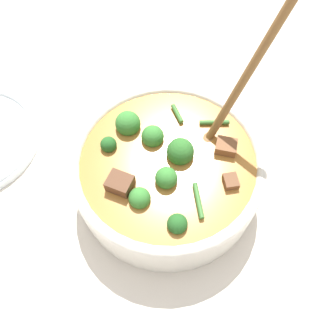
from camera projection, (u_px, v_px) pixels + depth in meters
ground_plane at (168, 185)px, 0.55m from camera, size 4.00×4.00×0.00m
stew_bowl at (168, 170)px, 0.51m from camera, size 0.30×0.29×0.29m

